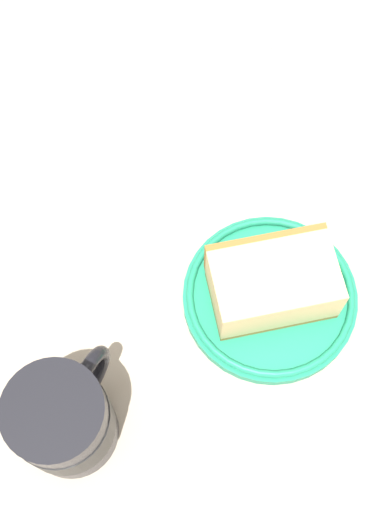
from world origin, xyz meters
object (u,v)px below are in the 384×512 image
(small_plate, at_px, (270,297))
(teaspoon, at_px, (232,91))
(tea_mug, at_px, (64,420))
(cake_slice, at_px, (273,283))

(small_plate, xyz_separation_m, teaspoon, (-0.11, -0.21, -0.01))
(tea_mug, distance_m, teaspoon, 0.38)
(cake_slice, bearing_deg, teaspoon, -117.47)
(teaspoon, bearing_deg, small_plate, 62.59)
(cake_slice, height_order, tea_mug, tea_mug)
(small_plate, height_order, teaspoon, small_plate)
(cake_slice, distance_m, teaspoon, 0.23)
(cake_slice, relative_size, tea_mug, 1.20)
(cake_slice, relative_size, teaspoon, 1.05)
(small_plate, height_order, tea_mug, tea_mug)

